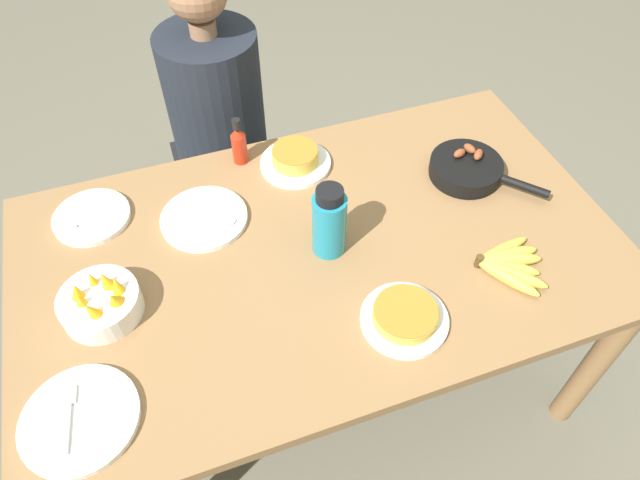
{
  "coord_description": "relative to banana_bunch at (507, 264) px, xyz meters",
  "views": [
    {
      "loc": [
        -0.32,
        -0.91,
        1.9
      ],
      "look_at": [
        0.0,
        0.0,
        0.76
      ],
      "focal_mm": 32.0,
      "sensor_mm": 36.0,
      "label": 1
    }
  ],
  "objects": [
    {
      "name": "water_bottle",
      "position": [
        -0.41,
        0.22,
        0.08
      ],
      "size": [
        0.09,
        0.09,
        0.21
      ],
      "color": "teal",
      "rests_on": "dining_table"
    },
    {
      "name": "person_figure",
      "position": [
        -0.55,
        0.97,
        -0.25
      ],
      "size": [
        0.36,
        0.36,
        1.2
      ],
      "color": "black",
      "rests_on": "ground_plane"
    },
    {
      "name": "banana_bunch",
      "position": [
        0.0,
        0.0,
        0.0
      ],
      "size": [
        0.18,
        0.2,
        0.04
      ],
      "color": "gold",
      "rests_on": "dining_table"
    },
    {
      "name": "hot_sauce_bottle",
      "position": [
        -0.54,
        0.63,
        0.05
      ],
      "size": [
        0.05,
        0.05,
        0.15
      ],
      "color": "#B72814",
      "rests_on": "dining_table"
    },
    {
      "name": "empty_plate_far_left",
      "position": [
        -1.07,
        -0.05,
        -0.01
      ],
      "size": [
        0.25,
        0.25,
        0.02
      ],
      "color": "white",
      "rests_on": "dining_table"
    },
    {
      "name": "frittata_plate_side",
      "position": [
        -0.32,
        -0.06,
        0.0
      ],
      "size": [
        0.21,
        0.21,
        0.05
      ],
      "color": "white",
      "rests_on": "dining_table"
    },
    {
      "name": "fruit_bowl_mango",
      "position": [
        -0.99,
        0.21,
        0.02
      ],
      "size": [
        0.19,
        0.19,
        0.11
      ],
      "color": "white",
      "rests_on": "dining_table"
    },
    {
      "name": "empty_plate_far_right",
      "position": [
        -0.7,
        0.43,
        -0.01
      ],
      "size": [
        0.24,
        0.24,
        0.02
      ],
      "color": "white",
      "rests_on": "dining_table"
    },
    {
      "name": "skillet",
      "position": [
        0.07,
        0.34,
        0.01
      ],
      "size": [
        0.28,
        0.3,
        0.08
      ],
      "rotation": [
        0.0,
        0.0,
        5.43
      ],
      "color": "black",
      "rests_on": "dining_table"
    },
    {
      "name": "ground_plane",
      "position": [
        -0.43,
        0.23,
        -0.74
      ],
      "size": [
        14.0,
        14.0,
        0.0
      ],
      "primitive_type": "plane",
      "color": "#666051"
    },
    {
      "name": "empty_plate_near_front",
      "position": [
        -0.99,
        0.53,
        -0.01
      ],
      "size": [
        0.21,
        0.21,
        0.02
      ],
      "color": "white",
      "rests_on": "dining_table"
    },
    {
      "name": "frittata_plate_center",
      "position": [
        -0.39,
        0.56,
        0.01
      ],
      "size": [
        0.21,
        0.21,
        0.06
      ],
      "color": "white",
      "rests_on": "dining_table"
    },
    {
      "name": "dining_table",
      "position": [
        -0.43,
        0.23,
        -0.11
      ],
      "size": [
        1.6,
        0.94,
        0.73
      ],
      "color": "olive",
      "rests_on": "ground_plane"
    }
  ]
}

